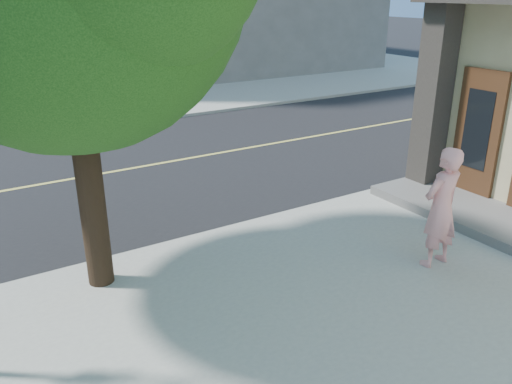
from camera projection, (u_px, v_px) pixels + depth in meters
sidewalk_ne at (178, 65)px, 30.93m from camera, size 29.00×25.00×0.12m
man_on_phone at (441, 208)px, 8.03m from camera, size 0.73×0.49×1.95m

